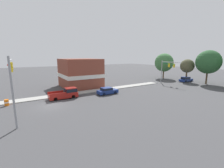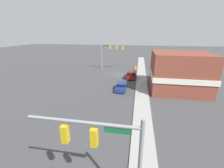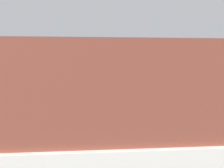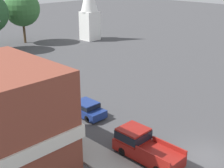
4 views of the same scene
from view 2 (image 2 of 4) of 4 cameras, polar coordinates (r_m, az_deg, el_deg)
name	(u,v)px [view 2 (image 2 of 4)]	position (r m, az deg, el deg)	size (l,w,h in m)	color
ground_plane	(120,74)	(40.40, 3.03, 3.76)	(200.00, 200.00, 0.00)	#424244
sidewalk_curb	(141,75)	(40.10, 11.15, 3.41)	(2.40, 60.00, 0.14)	#9E9E99
near_signal_assembly	(111,50)	(44.31, -0.37, 12.87)	(8.58, 0.49, 7.90)	gray
far_signal_assembly	(104,147)	(8.64, -2.94, -22.89)	(6.26, 0.49, 6.69)	gray
car_lead	(121,86)	(29.01, 3.55, -0.87)	(1.82, 4.34, 1.42)	black
pickup_truck_parked	(132,75)	(36.61, 7.47, 3.56)	(2.05, 5.21, 1.95)	black
construction_barrel	(135,68)	(45.78, 8.88, 6.04)	(0.66, 0.66, 1.02)	orange
corner_brick_building	(179,72)	(30.80, 24.16, 4.08)	(10.22, 9.27, 7.19)	brown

